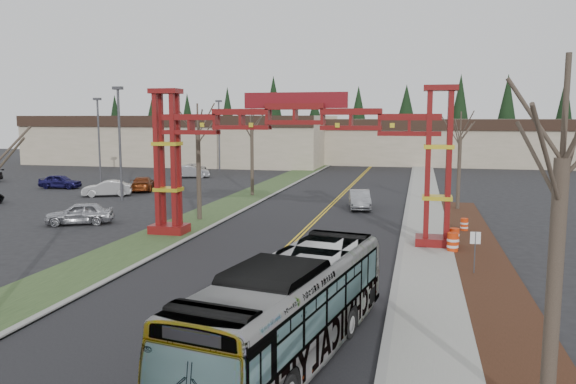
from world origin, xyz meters
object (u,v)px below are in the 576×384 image
(retail_building_west, at_px, (187,139))
(bare_tree_right_far, at_px, (460,137))
(silver_sedan, at_px, (360,200))
(bare_tree_median_mid, at_px, (198,135))
(barrel_north, at_px, (464,225))
(parked_car_near_b, at_px, (107,188))
(street_sign, at_px, (475,244))
(light_pole_near, at_px, (120,135))
(light_pole_mid, at_px, (99,134))
(parked_car_near_a, at_px, (79,213))
(transit_bus, at_px, (290,308))
(parked_car_far_b, at_px, (193,169))
(bare_tree_median_far, at_px, (252,127))
(barrel_south, at_px, (453,243))
(parked_car_far_a, at_px, (191,172))
(retail_building_east, at_px, (439,141))
(bare_tree_right_near, at_px, (562,161))
(parked_car_mid_a, at_px, (143,184))
(parked_car_mid_b, at_px, (60,181))
(barrel_mid, at_px, (454,237))
(light_pole_far, at_px, (219,130))
(gateway_arch, at_px, (295,138))

(retail_building_west, relative_size, bare_tree_right_far, 6.02)
(silver_sedan, distance_m, bare_tree_median_mid, 13.94)
(barrel_north, bearing_deg, parked_car_near_b, 162.65)
(street_sign, bearing_deg, silver_sedan, 111.68)
(light_pole_near, distance_m, light_pole_mid, 13.96)
(parked_car_near_a, relative_size, barrel_north, 5.00)
(transit_bus, relative_size, parked_car_far_b, 2.22)
(silver_sedan, height_order, parked_car_far_b, silver_sedan)
(bare_tree_median_far, relative_size, barrel_south, 7.59)
(barrel_south, bearing_deg, parked_car_far_a, 131.52)
(retail_building_west, distance_m, barrel_south, 67.54)
(bare_tree_right_far, bearing_deg, retail_building_west, 134.73)
(retail_building_east, xyz_separation_m, light_pole_near, (-28.28, -49.61, 2.17))
(light_pole_near, bearing_deg, parked_car_far_a, 94.75)
(silver_sedan, height_order, bare_tree_median_mid, bare_tree_median_mid)
(silver_sedan, xyz_separation_m, street_sign, (7.11, -17.90, 0.72))
(retail_building_west, height_order, street_sign, retail_building_west)
(bare_tree_median_far, relative_size, bare_tree_right_near, 0.99)
(parked_car_mid_a, bearing_deg, parked_car_mid_b, -20.15)
(retail_building_east, xyz_separation_m, barrel_mid, (-0.98, -61.48, -3.00))
(bare_tree_right_near, height_order, light_pole_far, light_pole_far)
(retail_building_east, xyz_separation_m, barrel_north, (-0.13, -57.19, -3.07))
(bare_tree_median_mid, bearing_deg, parked_car_near_b, 143.76)
(barrel_south, bearing_deg, barrel_north, 80.27)
(light_pole_near, xyz_separation_m, barrel_north, (28.15, -7.58, -5.24))
(bare_tree_median_mid, distance_m, street_sign, 20.86)
(light_pole_mid, height_order, barrel_south, light_pole_mid)
(bare_tree_right_near, bearing_deg, gateway_arch, 118.40)
(bare_tree_median_far, height_order, barrel_north, bare_tree_median_far)
(barrel_south, distance_m, barrel_mid, 1.69)
(gateway_arch, bearing_deg, street_sign, -29.40)
(parked_car_near_b, distance_m, bare_tree_median_far, 14.48)
(parked_car_far_a, relative_size, barrel_south, 4.07)
(parked_car_near_b, height_order, parked_car_far_b, parked_car_near_b)
(parked_car_far_b, distance_m, barrel_south, 47.60)
(barrel_south, bearing_deg, gateway_arch, 172.27)
(gateway_arch, relative_size, bare_tree_right_near, 2.14)
(retail_building_west, xyz_separation_m, parked_car_mid_a, (10.44, -35.30, -3.05))
(light_pole_mid, bearing_deg, barrel_north, -26.58)
(retail_building_west, xyz_separation_m, parked_car_mid_b, (1.24, -35.41, -3.04))
(gateway_arch, bearing_deg, parked_car_far_b, 120.93)
(bare_tree_right_far, relative_size, light_pole_mid, 0.82)
(parked_car_mid_a, bearing_deg, light_pole_far, -110.33)
(parked_car_mid_a, height_order, light_pole_mid, light_pole_mid)
(gateway_arch, relative_size, silver_sedan, 4.08)
(light_pole_mid, distance_m, barrel_south, 43.66)
(silver_sedan, height_order, light_pole_mid, light_pole_mid)
(bare_tree_median_far, relative_size, light_pole_far, 0.88)
(parked_car_mid_a, xyz_separation_m, parked_car_far_a, (-0.29, 12.55, 0.03))
(parked_car_mid_a, distance_m, bare_tree_median_far, 12.87)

